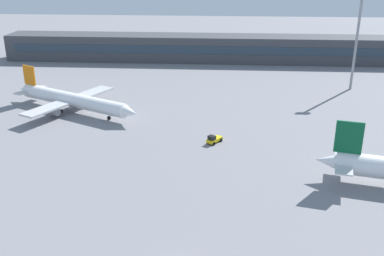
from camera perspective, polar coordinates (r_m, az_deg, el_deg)
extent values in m
plane|color=gray|center=(90.59, 0.84, -1.79)|extent=(400.00, 400.00, 0.00)
cube|color=#3F4247|center=(160.90, 2.35, 10.16)|extent=(144.65, 12.00, 9.00)
cube|color=#263847|center=(154.88, 2.28, 9.89)|extent=(137.41, 0.16, 2.80)
cone|color=white|center=(78.19, 16.83, -4.03)|extent=(4.28, 3.43, 2.64)
cube|color=#0C5933|center=(76.52, 19.43, -1.14)|extent=(4.34, 1.34, 5.46)
cube|color=silver|center=(78.21, 18.82, -4.11)|extent=(4.97, 10.30, 0.24)
cylinder|color=white|center=(111.06, -15.01, 3.49)|extent=(29.97, 17.69, 3.38)
cone|color=white|center=(99.60, -7.93, 1.99)|extent=(4.77, 4.56, 3.21)
cone|color=white|center=(123.81, -20.65, 4.65)|extent=(4.09, 3.65, 2.36)
cube|color=orange|center=(120.72, -20.10, 6.36)|extent=(3.62, 2.08, 4.89)
cube|color=silver|center=(121.91, -19.95, 4.58)|extent=(6.29, 9.04, 0.21)
cube|color=silver|center=(111.76, -15.31, 3.42)|extent=(16.03, 25.64, 0.44)
cylinder|color=gray|center=(108.76, -17.25, 2.03)|extent=(3.34, 2.88, 1.78)
cylinder|color=gray|center=(115.65, -13.37, 3.55)|extent=(3.34, 2.88, 1.78)
cylinder|color=black|center=(104.35, -10.57, 1.28)|extent=(0.95, 0.72, 0.89)
cylinder|color=black|center=(111.59, -16.36, 2.08)|extent=(0.95, 0.72, 0.89)
cylinder|color=black|center=(114.55, -14.69, 2.75)|extent=(0.95, 0.72, 0.89)
cube|color=yellow|center=(90.14, 2.89, -1.49)|extent=(3.33, 3.79, 0.60)
cube|color=black|center=(89.23, 2.55, -1.28)|extent=(1.78, 1.71, 0.90)
cylinder|color=black|center=(89.82, 2.03, -1.77)|extent=(0.61, 0.71, 0.70)
cylinder|color=black|center=(88.95, 2.82, -2.02)|extent=(0.61, 0.71, 0.70)
cylinder|color=black|center=(91.58, 2.95, -1.32)|extent=(0.61, 0.71, 0.70)
cylinder|color=black|center=(90.72, 3.74, -1.56)|extent=(0.61, 0.71, 0.70)
cylinder|color=gray|center=(131.66, 20.23, 9.95)|extent=(0.70, 0.70, 25.05)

